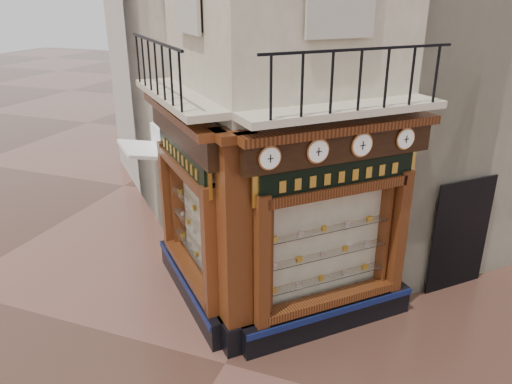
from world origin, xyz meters
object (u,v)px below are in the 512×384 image
at_px(clock_b, 318,151).
at_px(signboard_right, 339,176).
at_px(corner_pilaster, 235,250).
at_px(clock_d, 405,139).
at_px(signboard_left, 182,156).
at_px(clock_a, 269,158).
at_px(clock_c, 362,145).
at_px(awning, 150,241).

xyz_separation_m(clock_b, signboard_right, (0.28, 0.44, -0.52)).
height_order(corner_pilaster, signboard_right, corner_pilaster).
xyz_separation_m(corner_pilaster, clock_b, (1.18, 0.58, 1.67)).
relative_size(clock_d, signboard_left, 0.17).
relative_size(corner_pilaster, clock_b, 9.89).
distance_m(corner_pilaster, clock_a, 1.78).
bearing_deg(signboard_right, clock_b, -167.71).
bearing_deg(clock_c, clock_a, 180.00).
height_order(clock_c, clock_d, clock_c).
height_order(awning, signboard_left, signboard_left).
xyz_separation_m(clock_c, signboard_right, (-0.30, -0.14, -0.52)).
bearing_deg(clock_d, clock_a, 180.00).
distance_m(clock_a, awning, 6.29).
distance_m(clock_b, clock_d, 1.70).
height_order(clock_a, clock_b, clock_b).
bearing_deg(awning, clock_b, -161.00).
bearing_deg(clock_b, corner_pilaster, 161.03).
xyz_separation_m(clock_a, signboard_right, (0.87, 1.02, -0.52)).
xyz_separation_m(corner_pilaster, awning, (-3.63, 2.92, -1.95)).
relative_size(clock_b, clock_c, 0.97).
bearing_deg(corner_pilaster, clock_a, -45.98).
height_order(clock_d, awning, clock_d).
relative_size(clock_a, clock_c, 0.92).
xyz_separation_m(clock_a, clock_c, (1.17, 1.17, -0.00)).
distance_m(corner_pilaster, clock_b, 2.13).
relative_size(clock_b, signboard_right, 0.18).
bearing_deg(clock_a, awning, 100.22).
bearing_deg(clock_a, signboard_right, 4.73).
height_order(clock_a, awning, clock_a).
bearing_deg(signboard_left, clock_b, -144.39).
height_order(clock_a, clock_d, clock_d).
relative_size(clock_c, signboard_right, 0.18).
bearing_deg(signboard_right, awning, 114.45).
bearing_deg(signboard_right, clock_d, -5.28).
distance_m(clock_a, signboard_right, 1.44).
bearing_deg(clock_c, clock_b, -180.00).
relative_size(clock_d, awning, 0.26).
height_order(clock_c, signboard_right, clock_c).
bearing_deg(signboard_right, clock_a, -175.27).
bearing_deg(clock_b, signboard_left, 125.61).
bearing_deg(clock_c, clock_d, -0.00).
xyz_separation_m(signboard_left, signboard_right, (2.92, -0.00, 0.00)).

